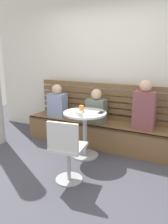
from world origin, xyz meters
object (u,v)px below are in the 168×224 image
Objects in this scene: cup_espresso_small at (78,113)px; person_adult at (144,107)px; plate_small at (71,112)px; phone_on_table at (101,112)px; cafe_table at (85,126)px; cup_ceramic_white at (80,114)px; cup_tumbler_orange at (81,108)px; person_child_middle at (57,103)px; white_chair at (67,149)px; booth_bench at (97,133)px; person_child_left at (96,108)px.

person_adult is at bearing 38.56° from cup_espresso_small.
phone_on_table is (0.44, 0.18, -0.00)m from plate_small.
cup_espresso_small reaches higher than cafe_table.
cup_tumbler_orange is at bearing 112.69° from cup_ceramic_white.
person_child_middle is at bearing 148.50° from cup_tumbler_orange.
plate_small is at bearing -158.09° from phone_on_table.
white_chair is 1.06× the size of person_adult.
cup_tumbler_orange is 0.21m from cup_espresso_small.
white_chair reaches higher than cup_tumbler_orange.
cup_tumbler_orange is (0.77, -0.47, 0.07)m from person_child_middle.
cup_ceramic_white reaches higher than booth_bench.
person_child_left reaches higher than cup_ceramic_white.
cup_ceramic_white is (0.11, -0.26, -0.02)m from cup_tumbler_orange.
cafe_table is 1.24× the size of person_child_left.
white_chair is at bearing -64.08° from plate_small.
person_child_left is at bearing 121.50° from phone_on_table.
person_child_middle is 3.71× the size of plate_small.
person_child_middle reaches higher than cup_tumbler_orange.
person_child_middle is (-0.83, 0.48, 0.20)m from cafe_table.
plate_small is 1.21× the size of phone_on_table.
cup_espresso_small is (0.04, -0.20, -0.02)m from cup_tumbler_orange.
white_chair is 1.50m from person_adult.
person_adult reaches higher than cup_tumbler_orange.
phone_on_table reaches higher than cafe_table.
person_child_left is 0.81m from person_child_middle.
cup_ceramic_white is (0.07, -0.06, 0.01)m from cup_espresso_small.
cup_ceramic_white is at bearing -80.19° from cafe_table.
cafe_table is 0.28m from cup_tumbler_orange.
cup_ceramic_white is 0.47× the size of plate_small.
person_child_left is (-0.02, 0.51, 0.18)m from cafe_table.
person_adult is 4.71× the size of plate_small.
booth_bench is at bearing 82.42° from cup_tumbler_orange.
cup_espresso_small is 0.20m from plate_small.
person_adult reaches higher than cup_espresso_small.
cup_espresso_small is 0.40× the size of phone_on_table.
white_chair is at bearing -96.49° from phone_on_table.
cafe_table is 0.99m from person_adult.
cup_espresso_small is (-0.03, -0.70, 0.55)m from booth_bench.
cafe_table reaches higher than booth_bench.
cup_espresso_small is at bearing 141.10° from cup_ceramic_white.
plate_small is at bearing 148.52° from cup_ceramic_white.
cup_espresso_small is at bearing -134.84° from phone_on_table.
cup_tumbler_orange is (-0.07, 0.01, 0.27)m from cafe_table.
plate_small is at bearing -108.15° from booth_bench.
person_child_middle is (-1.65, -0.00, -0.08)m from person_adult.
person_adult is 1.27× the size of person_child_middle.
person_adult is at bearing -1.88° from booth_bench.
person_child_left is (-0.84, 0.02, -0.10)m from person_adult.
person_child_left is at bearing 74.03° from plate_small.
person_child_left is 10.64× the size of cup_espresso_small.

